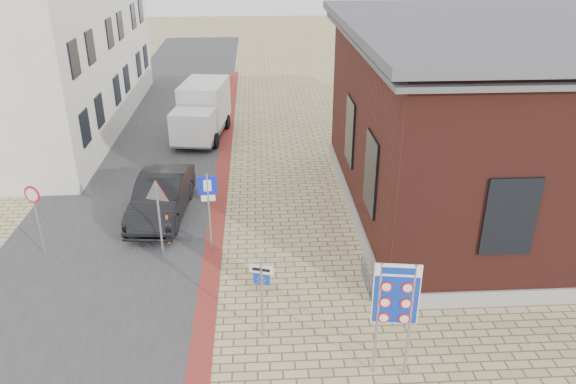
{
  "coord_description": "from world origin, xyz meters",
  "views": [
    {
      "loc": [
        -0.48,
        -11.5,
        9.5
      ],
      "look_at": [
        0.44,
        4.12,
        2.2
      ],
      "focal_mm": 35.0,
      "sensor_mm": 36.0,
      "label": 1
    }
  ],
  "objects_px": {
    "bollard": "(168,230)",
    "sedan": "(162,197)",
    "parking_sign": "(208,199)",
    "box_truck": "(202,110)",
    "essen_sign": "(262,287)",
    "border_sign": "(396,297)"
  },
  "relations": [
    {
      "from": "essen_sign",
      "to": "bollard",
      "type": "relative_size",
      "value": 2.18
    },
    {
      "from": "sedan",
      "to": "bollard",
      "type": "relative_size",
      "value": 4.57
    },
    {
      "from": "sedan",
      "to": "box_truck",
      "type": "distance_m",
      "value": 8.8
    },
    {
      "from": "border_sign",
      "to": "essen_sign",
      "type": "relative_size",
      "value": 1.34
    },
    {
      "from": "essen_sign",
      "to": "bollard",
      "type": "bearing_deg",
      "value": 138.58
    },
    {
      "from": "sedan",
      "to": "border_sign",
      "type": "bearing_deg",
      "value": -48.11
    },
    {
      "from": "box_truck",
      "to": "parking_sign",
      "type": "bearing_deg",
      "value": -75.81
    },
    {
      "from": "essen_sign",
      "to": "parking_sign",
      "type": "distance_m",
      "value": 4.59
    },
    {
      "from": "sedan",
      "to": "bollard",
      "type": "height_order",
      "value": "sedan"
    },
    {
      "from": "sedan",
      "to": "parking_sign",
      "type": "relative_size",
      "value": 1.71
    },
    {
      "from": "sedan",
      "to": "border_sign",
      "type": "distance_m",
      "value": 10.75
    },
    {
      "from": "bollard",
      "to": "parking_sign",
      "type": "bearing_deg",
      "value": -22.42
    },
    {
      "from": "parking_sign",
      "to": "box_truck",
      "type": "bearing_deg",
      "value": 91.37
    },
    {
      "from": "essen_sign",
      "to": "parking_sign",
      "type": "bearing_deg",
      "value": 127.0
    },
    {
      "from": "border_sign",
      "to": "parking_sign",
      "type": "distance_m",
      "value": 7.39
    },
    {
      "from": "bollard",
      "to": "sedan",
      "type": "bearing_deg",
      "value": 103.13
    },
    {
      "from": "sedan",
      "to": "parking_sign",
      "type": "height_order",
      "value": "parking_sign"
    },
    {
      "from": "bollard",
      "to": "border_sign",
      "type": "bearing_deg",
      "value": -46.94
    },
    {
      "from": "sedan",
      "to": "essen_sign",
      "type": "distance_m",
      "value": 7.81
    },
    {
      "from": "essen_sign",
      "to": "parking_sign",
      "type": "height_order",
      "value": "parking_sign"
    },
    {
      "from": "bollard",
      "to": "box_truck",
      "type": "bearing_deg",
      "value": 88.29
    },
    {
      "from": "sedan",
      "to": "parking_sign",
      "type": "distance_m",
      "value": 3.46
    }
  ]
}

